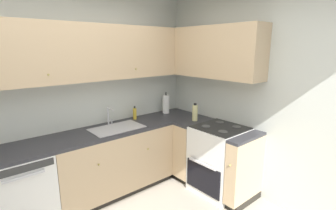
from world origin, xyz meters
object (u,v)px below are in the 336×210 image
object	(u,v)px
dishwasher	(21,192)
paper_towel_roll	(166,104)
oven_range	(220,159)
oil_bottle	(195,113)
soap_bottle	(135,113)

from	to	relation	value
dishwasher	paper_towel_roll	size ratio (longest dim) A/B	2.49
oven_range	oil_bottle	size ratio (longest dim) A/B	4.15
paper_towel_roll	oil_bottle	xyz separation A→B (m)	(0.04, -0.59, -0.03)
oven_range	soap_bottle	distance (m)	1.35
soap_bottle	oil_bottle	size ratio (longest dim) A/B	0.77
paper_towel_roll	dishwasher	bearing A→B (deg)	-175.69
oven_range	oil_bottle	bearing A→B (deg)	92.41
paper_towel_roll	oven_range	bearing A→B (deg)	-86.83
oven_range	paper_towel_roll	world-z (taller)	paper_towel_roll
soap_bottle	oil_bottle	distance (m)	0.87
oven_range	paper_towel_roll	size ratio (longest dim) A/B	3.02
dishwasher	oven_range	distance (m)	2.36
paper_towel_roll	oil_bottle	size ratio (longest dim) A/B	1.37
oven_range	paper_towel_roll	xyz separation A→B (m)	(-0.06, 1.05, 0.58)
oven_range	oil_bottle	distance (m)	0.72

